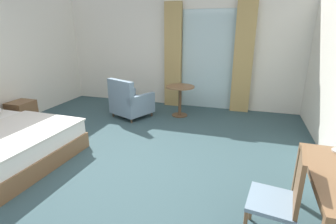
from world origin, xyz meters
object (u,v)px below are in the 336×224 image
at_px(armchair_by_window, 130,102).
at_px(round_cafe_table, 180,94).
at_px(desk_chair, 283,195).
at_px(nightstand, 22,113).

height_order(armchair_by_window, round_cafe_table, armchair_by_window).
distance_m(desk_chair, round_cafe_table, 3.83).
bearing_deg(nightstand, armchair_by_window, 29.66).
relative_size(nightstand, round_cafe_table, 0.71).
bearing_deg(nightstand, round_cafe_table, 27.12).
bearing_deg(desk_chair, round_cafe_table, 118.87).
distance_m(armchair_by_window, round_cafe_table, 1.16).
distance_m(nightstand, desk_chair, 5.21).
bearing_deg(armchair_by_window, nightstand, -150.34).
height_order(nightstand, desk_chair, desk_chair).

